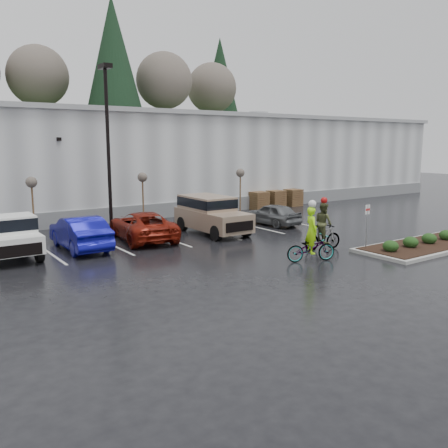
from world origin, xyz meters
TOP-DOWN VIEW (x-y plane):
  - ground at (0.00, 0.00)m, footprint 120.00×120.00m
  - warehouse at (0.00, 21.99)m, footprint 60.50×15.50m
  - wooded_ridge at (0.00, 45.00)m, footprint 80.00×25.00m
  - lamppost at (-4.00, 12.00)m, footprint 0.50×1.00m
  - sapling_west at (-8.00, 13.00)m, footprint 0.60×0.60m
  - sapling_mid at (-1.50, 13.00)m, footprint 0.60×0.60m
  - sapling_east at (6.00, 13.00)m, footprint 0.60×0.60m
  - pallet_stack_a at (8.50, 14.00)m, footprint 1.20×1.20m
  - pallet_stack_b at (10.20, 14.00)m, footprint 1.20×1.20m
  - pallet_stack_c at (12.00, 14.00)m, footprint 1.20×1.20m
  - curb_island at (7.00, -1.00)m, footprint 8.00×3.00m
  - mulch_bed at (7.00, -1.00)m, footprint 7.60×2.60m
  - shrub_a at (4.00, -1.00)m, footprint 0.70×0.70m
  - shrub_b at (5.50, -1.00)m, footprint 0.70×0.70m
  - shrub_c at (7.00, -1.00)m, footprint 0.70×0.70m
  - shrub_d at (8.50, -1.00)m, footprint 0.70×0.70m
  - fire_lane_sign at (3.80, 0.20)m, footprint 0.30×0.05m
  - pickup_white at (-10.17, 8.56)m, footprint 2.10×5.20m
  - car_blue at (-7.05, 8.19)m, footprint 1.70×4.81m
  - car_red at (-3.67, 8.49)m, footprint 3.16×5.61m
  - suv_tan at (0.30, 7.91)m, footprint 2.20×5.10m
  - car_grey at (4.84, 8.15)m, footprint 1.89×4.04m
  - cyclist_hivis at (0.25, 0.24)m, footprint 2.29×1.44m
  - cyclist_olive at (2.29, 1.50)m, footprint 1.99×0.99m

SIDE VIEW (x-z plane):
  - ground at x=0.00m, z-range 0.00..0.00m
  - curb_island at x=7.00m, z-range 0.00..0.15m
  - mulch_bed at x=7.00m, z-range 0.15..0.19m
  - shrub_a at x=4.00m, z-range 0.15..0.67m
  - shrub_b at x=5.50m, z-range 0.15..0.67m
  - shrub_c at x=7.00m, z-range 0.15..0.67m
  - shrub_d at x=8.50m, z-range 0.15..0.67m
  - car_grey at x=4.84m, z-range 0.00..1.34m
  - pallet_stack_a at x=8.50m, z-range 0.00..1.35m
  - pallet_stack_b at x=10.20m, z-range 0.00..1.35m
  - pallet_stack_c at x=12.00m, z-range 0.00..1.35m
  - car_red at x=-3.67m, z-range 0.00..1.48m
  - car_blue at x=-7.05m, z-range 0.00..1.58m
  - cyclist_hivis at x=0.25m, z-range -0.51..2.12m
  - cyclist_olive at x=2.29m, z-range -0.35..2.16m
  - pickup_white at x=-10.17m, z-range 0.00..1.96m
  - suv_tan at x=0.30m, z-range 0.00..2.06m
  - fire_lane_sign at x=3.80m, z-range 0.31..2.51m
  - sapling_west at x=-8.00m, z-range 1.13..4.33m
  - sapling_mid at x=-1.50m, z-range 1.13..4.33m
  - sapling_east at x=6.00m, z-range 1.13..4.33m
  - wooded_ridge at x=0.00m, z-range 0.00..6.00m
  - warehouse at x=0.00m, z-range 0.05..7.25m
  - lamppost at x=-4.00m, z-range 1.07..10.30m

